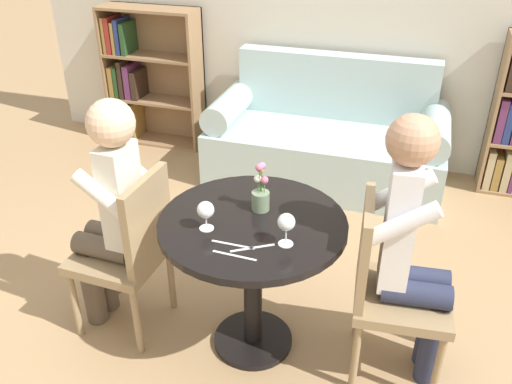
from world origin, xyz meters
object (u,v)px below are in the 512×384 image
at_px(couch, 327,142).
at_px(flower_vase, 261,193).
at_px(chair_left, 131,248).
at_px(wine_glass_left, 206,211).
at_px(bookshelf_left, 144,78).
at_px(wine_glass_right, 286,223).
at_px(chair_right, 387,284).
at_px(person_left, 111,211).
at_px(person_right, 413,248).

height_order(couch, flower_vase, flower_vase).
xyz_separation_m(chair_left, flower_vase, (0.62, 0.16, 0.33)).
bearing_deg(wine_glass_left, bookshelf_left, 123.67).
bearing_deg(wine_glass_right, couch, 95.34).
bearing_deg(wine_glass_left, chair_right, 12.20).
distance_m(bookshelf_left, wine_glass_right, 2.95).
relative_size(bookshelf_left, person_left, 0.94).
bearing_deg(chair_right, bookshelf_left, 42.18).
bearing_deg(couch, chair_right, -71.28).
relative_size(wine_glass_right, flower_vase, 0.62).
xyz_separation_m(chair_right, flower_vase, (-0.61, 0.06, 0.33)).
relative_size(couch, flower_vase, 7.45).
height_order(person_left, wine_glass_right, person_left).
height_order(person_left, wine_glass_left, person_left).
height_order(bookshelf_left, wine_glass_left, bookshelf_left).
distance_m(couch, person_left, 2.07).
distance_m(chair_right, wine_glass_left, 0.88).
distance_m(person_left, flower_vase, 0.74).
bearing_deg(bookshelf_left, wine_glass_left, -56.33).
xyz_separation_m(person_left, wine_glass_left, (0.53, -0.08, 0.15)).
height_order(person_left, flower_vase, person_left).
bearing_deg(couch, bookshelf_left, 170.94).
bearing_deg(bookshelf_left, person_right, -41.09).
xyz_separation_m(bookshelf_left, person_left, (0.97, -2.18, 0.11)).
bearing_deg(wine_glass_left, person_left, 171.65).
distance_m(couch, wine_glass_left, 2.07).
bearing_deg(chair_left, couch, 164.76).
bearing_deg(flower_vase, bookshelf_left, 129.61).
bearing_deg(flower_vase, wine_glass_right, -52.30).
bearing_deg(wine_glass_right, chair_left, 174.29).
bearing_deg(chair_right, flower_vase, 79.28).
height_order(chair_left, chair_right, same).
height_order(chair_left, flower_vase, flower_vase).
xyz_separation_m(chair_right, person_left, (-1.32, -0.09, 0.19)).
distance_m(bookshelf_left, chair_right, 3.10).
relative_size(person_left, wine_glass_right, 8.54).
distance_m(wine_glass_left, flower_vase, 0.29).
distance_m(bookshelf_left, chair_left, 2.43).
bearing_deg(couch, person_left, -110.15).
bearing_deg(person_left, couch, 162.42).
relative_size(couch, chair_left, 1.96).
bearing_deg(person_right, wine_glass_right, 105.15).
distance_m(chair_left, chair_right, 1.24).
distance_m(chair_left, wine_glass_left, 0.56).
bearing_deg(person_right, flower_vase, 81.05).
xyz_separation_m(bookshelf_left, wine_glass_left, (1.50, -2.26, 0.26)).
bearing_deg(wine_glass_right, bookshelf_left, 129.42).
relative_size(wine_glass_left, flower_vase, 0.57).
bearing_deg(person_left, person_right, 96.93).
xyz_separation_m(bookshelf_left, person_right, (2.38, -2.07, 0.12)).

